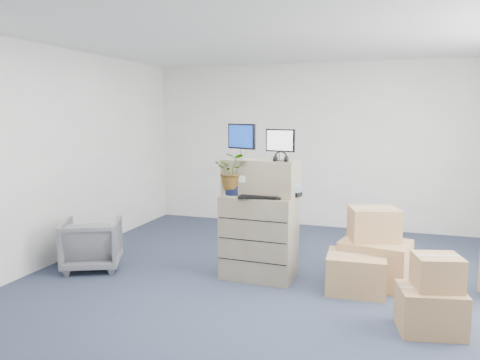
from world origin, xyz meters
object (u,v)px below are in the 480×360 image
object	(u,v)px
potted_plant	(232,176)
filing_cabinet_lower	(259,237)
monitor_left	(241,139)
water_bottle	(267,186)
monitor_right	(280,143)
office_chair	(92,241)
keyboard	(260,197)

from	to	relation	value
potted_plant	filing_cabinet_lower	bearing A→B (deg)	22.20
monitor_left	water_bottle	world-z (taller)	monitor_left
monitor_right	office_chair	xyz separation A→B (m)	(-2.34, -0.34, -1.27)
office_chair	potted_plant	bearing A→B (deg)	161.49
water_bottle	office_chair	bearing A→B (deg)	-169.18
filing_cabinet_lower	potted_plant	size ratio (longest dim) A/B	2.21
water_bottle	monitor_left	bearing A→B (deg)	-179.22
office_chair	monitor_right	bearing A→B (deg)	162.61
water_bottle	office_chair	xyz separation A→B (m)	(-2.16, -0.41, -0.76)
monitor_right	office_chair	world-z (taller)	monitor_right
water_bottle	office_chair	world-z (taller)	water_bottle
filing_cabinet_lower	keyboard	size ratio (longest dim) A/B	2.05
monitor_left	potted_plant	size ratio (longest dim) A/B	0.92
water_bottle	office_chair	size ratio (longest dim) A/B	0.33
filing_cabinet_lower	monitor_left	world-z (taller)	monitor_left
water_bottle	monitor_right	bearing A→B (deg)	-23.33
monitor_right	office_chair	bearing A→B (deg)	-157.47
filing_cabinet_lower	water_bottle	xyz separation A→B (m)	(0.07, 0.07, 0.61)
monitor_right	keyboard	bearing A→B (deg)	-130.90
monitor_left	office_chair	xyz separation A→B (m)	(-1.85, -0.41, -1.30)
monitor_right	keyboard	distance (m)	0.66
keyboard	water_bottle	xyz separation A→B (m)	(0.02, 0.21, 0.10)
filing_cabinet_lower	keyboard	bearing A→B (deg)	-69.66
monitor_right	potted_plant	xyz separation A→B (m)	(-0.54, -0.11, -0.39)
monitor_left	keyboard	distance (m)	0.74
monitor_left	water_bottle	xyz separation A→B (m)	(0.31, 0.00, -0.54)
monitor_right	water_bottle	bearing A→B (deg)	170.96
potted_plant	water_bottle	bearing A→B (deg)	27.50
filing_cabinet_lower	office_chair	xyz separation A→B (m)	(-2.09, -0.34, -0.15)
keyboard	potted_plant	bearing A→B (deg)	163.84
water_bottle	keyboard	bearing A→B (deg)	-96.54
filing_cabinet_lower	office_chair	size ratio (longest dim) A/B	1.43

